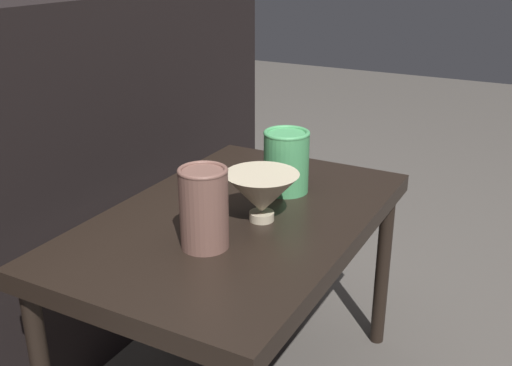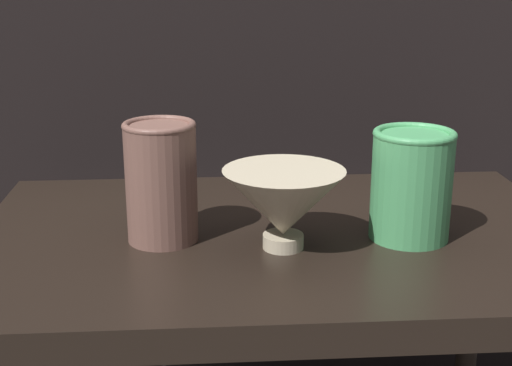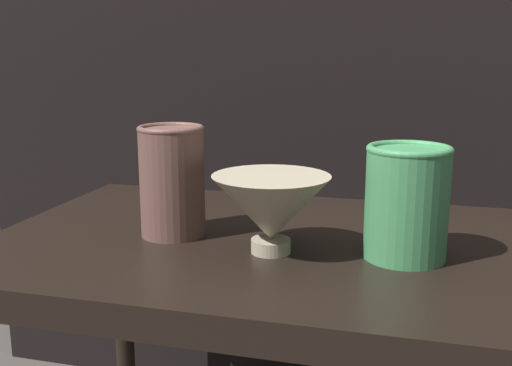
% 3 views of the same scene
% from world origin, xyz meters
% --- Properties ---
extents(table, '(0.80, 0.51, 0.47)m').
position_xyz_m(table, '(0.00, 0.00, 0.42)').
color(table, black).
rests_on(table, ground_plane).
extents(couch_backdrop, '(1.49, 0.50, 0.89)m').
position_xyz_m(couch_backdrop, '(0.00, 0.61, 0.44)').
color(couch_backdrop, black).
rests_on(couch_backdrop, ground_plane).
extents(bowl, '(0.15, 0.15, 0.10)m').
position_xyz_m(bowl, '(0.00, -0.06, 0.53)').
color(bowl, '#C1B293').
rests_on(bowl, table).
extents(vase_textured_left, '(0.09, 0.09, 0.15)m').
position_xyz_m(vase_textured_left, '(-0.15, -0.02, 0.55)').
color(vase_textured_left, brown).
rests_on(vase_textured_left, table).
extents(vase_colorful_right, '(0.10, 0.10, 0.14)m').
position_xyz_m(vase_colorful_right, '(0.17, -0.03, 0.55)').
color(vase_colorful_right, '#47995B').
rests_on(vase_colorful_right, table).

